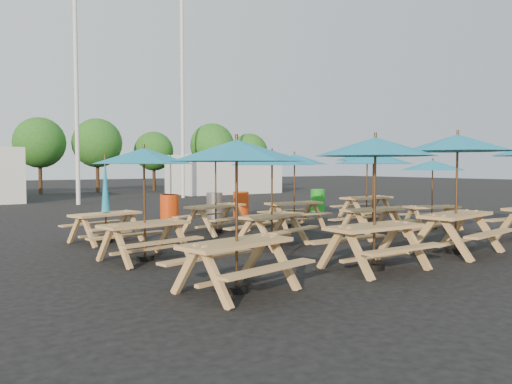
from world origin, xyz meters
TOP-DOWN VIEW (x-y plane):
  - ground at (0.00, 0.00)m, footprint 120.00×120.00m
  - picnic_unit_0 at (-4.36, -4.53)m, footprint 2.46×2.46m
  - picnic_unit_1 at (-4.58, -1.39)m, footprint 2.40×2.40m
  - picnic_unit_2 at (-4.50, 1.38)m, footprint 2.04×1.89m
  - picnic_unit_3 at (-1.44, -4.52)m, footprint 2.20×2.20m
  - picnic_unit_4 at (-1.47, -1.37)m, footprint 2.56×2.56m
  - picnic_unit_5 at (-1.41, 1.42)m, footprint 2.69×2.69m
  - picnic_unit_6 at (1.27, -4.32)m, footprint 2.70×2.70m
  - picnic_unit_7 at (1.63, -1.60)m, footprint 2.09×2.09m
  - picnic_unit_8 at (1.29, 1.30)m, footprint 2.17×2.17m
  - picnic_unit_10 at (4.31, -1.43)m, footprint 2.35×2.35m
  - picnic_unit_11 at (4.45, 1.32)m, footprint 2.28×2.28m
  - waste_bin_0 at (-1.43, 4.58)m, footprint 0.57×0.57m
  - waste_bin_1 at (-1.38, 4.59)m, footprint 0.57×0.57m
  - waste_bin_2 at (0.44, 4.84)m, footprint 0.57×0.57m
  - waste_bin_3 at (1.51, 4.77)m, footprint 0.57×0.57m
  - waste_bin_4 at (5.13, 4.66)m, footprint 0.57×0.57m
  - mast_0 at (-2.00, 14.00)m, footprint 0.20×0.20m
  - mast_1 at (4.50, 16.00)m, footprint 0.20×0.20m
  - event_tent_1 at (9.00, 19.00)m, footprint 7.00×4.00m
  - tree_3 at (-1.75, 24.72)m, footprint 3.36×3.36m
  - tree_4 at (1.90, 24.26)m, footprint 3.41×3.41m
  - tree_5 at (6.22, 24.67)m, footprint 2.94×2.94m
  - tree_6 at (10.23, 22.90)m, footprint 3.38×3.38m
  - tree_7 at (13.63, 22.92)m, footprint 2.95×2.95m

SIDE VIEW (x-z plane):
  - ground at x=0.00m, z-range 0.00..0.00m
  - waste_bin_0 at x=-1.43m, z-range 0.00..0.92m
  - waste_bin_1 at x=-1.38m, z-range 0.00..0.92m
  - waste_bin_2 at x=0.44m, z-range 0.00..0.92m
  - waste_bin_3 at x=1.51m, z-range 0.00..0.92m
  - waste_bin_4 at x=5.13m, z-range 0.00..0.92m
  - picnic_unit_2 at x=-4.50m, z-range -0.19..1.97m
  - event_tent_1 at x=9.00m, z-range 0.00..2.60m
  - picnic_unit_10 at x=4.31m, z-range 0.75..2.80m
  - picnic_unit_4 at x=-1.47m, z-range 0.81..3.03m
  - picnic_unit_1 at x=-4.58m, z-range 0.82..3.06m
  - picnic_unit_8 at x=1.29m, z-range 0.83..3.08m
  - picnic_unit_7 at x=1.63m, z-range 0.83..3.09m
  - picnic_unit_0 at x=-4.36m, z-range 0.83..3.11m
  - picnic_unit_5 at x=-1.41m, z-range 0.85..3.19m
  - picnic_unit_3 at x=-1.44m, z-range 0.88..3.29m
  - picnic_unit_11 at x=4.45m, z-range 0.89..3.31m
  - picnic_unit_6 at x=1.27m, z-range 0.94..3.50m
  - tree_5 at x=6.22m, z-range 0.75..5.20m
  - tree_7 at x=13.63m, z-range 0.75..5.23m
  - tree_3 at x=-1.75m, z-range 0.86..5.95m
  - tree_6 at x=10.23m, z-range 0.86..5.99m
  - tree_4 at x=1.90m, z-range 0.87..6.04m
  - mast_0 at x=-2.00m, z-range 0.00..12.00m
  - mast_1 at x=4.50m, z-range 0.00..12.00m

